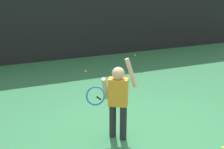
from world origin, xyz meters
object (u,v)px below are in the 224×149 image
(tennis_ball_1, at_px, (86,71))
(tennis_ball_3, at_px, (223,148))
(tennis_ball_2, at_px, (135,55))
(tennis_player, at_px, (117,97))
(water_bottle, at_px, (129,66))
(tennis_ball_4, at_px, (124,81))

(tennis_ball_1, bearing_deg, tennis_ball_3, -79.76)
(tennis_ball_2, relative_size, tennis_ball_3, 1.00)
(tennis_player, bearing_deg, tennis_ball_3, -3.15)
(water_bottle, relative_size, tennis_ball_4, 3.33)
(tennis_ball_1, bearing_deg, water_bottle, -12.69)
(water_bottle, xyz_separation_m, tennis_ball_4, (-0.53, -0.82, -0.08))
(water_bottle, bearing_deg, tennis_ball_4, -122.74)
(tennis_ball_1, relative_size, tennis_ball_3, 1.00)
(tennis_ball_1, bearing_deg, tennis_player, -99.13)
(water_bottle, distance_m, tennis_ball_1, 1.19)
(water_bottle, relative_size, tennis_ball_2, 3.33)
(tennis_ball_4, bearing_deg, tennis_player, -116.64)
(tennis_player, height_order, tennis_ball_1, tennis_player)
(water_bottle, xyz_separation_m, tennis_ball_2, (0.79, 1.26, -0.08))
(tennis_ball_2, xyz_separation_m, tennis_ball_3, (-1.15, -5.40, 0.00))
(water_bottle, xyz_separation_m, tennis_ball_1, (-1.16, 0.26, -0.08))
(tennis_player, relative_size, tennis_ball_2, 20.46)
(tennis_player, xyz_separation_m, tennis_ball_3, (1.35, -0.95, -0.69))
(water_bottle, bearing_deg, tennis_ball_3, -95.06)
(tennis_player, height_order, tennis_ball_4, tennis_player)
(tennis_player, distance_m, tennis_ball_2, 5.15)
(tennis_player, relative_size, tennis_ball_3, 20.46)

